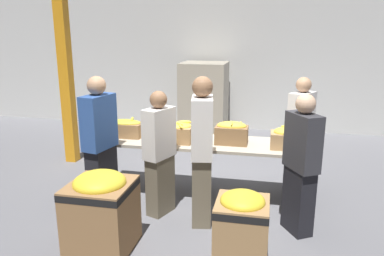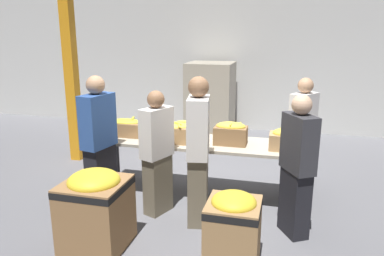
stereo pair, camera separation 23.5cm
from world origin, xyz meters
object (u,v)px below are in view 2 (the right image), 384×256
at_px(banana_box_1, 176,132).
at_px(volunteer_3, 297,168).
at_px(pallet_stack_0, 210,100).
at_px(volunteer_2, 157,154).
at_px(donation_bin_1, 233,228).
at_px(banana_box_2, 231,133).
at_px(sorting_table, 201,145).
at_px(banana_box_0, 126,127).
at_px(banana_box_3, 287,139).
at_px(volunteer_0, 302,134).
at_px(volunteer_1, 99,144).
at_px(donation_bin_0, 96,207).
at_px(support_pillar, 69,46).
at_px(volunteer_4, 198,153).

bearing_deg(banana_box_1, volunteer_3, -22.62).
relative_size(banana_box_1, pallet_stack_0, 0.27).
height_order(volunteer_2, donation_bin_1, volunteer_2).
height_order(banana_box_2, volunteer_2, volunteer_2).
distance_m(sorting_table, volunteer_3, 1.46).
height_order(banana_box_0, volunteer_2, volunteer_2).
distance_m(banana_box_1, banana_box_3, 1.45).
height_order(volunteer_0, volunteer_1, volunteer_1).
height_order(banana_box_1, donation_bin_1, banana_box_1).
xyz_separation_m(banana_box_0, volunteer_3, (2.36, -0.76, -0.12)).
bearing_deg(banana_box_3, donation_bin_0, -142.73).
distance_m(banana_box_0, donation_bin_0, 1.65).
height_order(volunteer_0, support_pillar, support_pillar).
height_order(sorting_table, support_pillar, support_pillar).
height_order(volunteer_4, donation_bin_1, volunteer_4).
relative_size(banana_box_1, volunteer_4, 0.24).
xyz_separation_m(banana_box_2, donation_bin_1, (0.27, -1.50, -0.53)).
distance_m(banana_box_3, donation_bin_1, 1.60).
height_order(sorting_table, pallet_stack_0, pallet_stack_0).
distance_m(sorting_table, volunteer_4, 0.77).
bearing_deg(sorting_table, banana_box_1, -164.35).
bearing_deg(banana_box_2, banana_box_3, -4.32).
distance_m(volunteer_0, donation_bin_1, 2.31).
bearing_deg(volunteer_0, volunteer_4, -8.38).
xyz_separation_m(banana_box_2, support_pillar, (-2.93, 0.98, 1.05)).
bearing_deg(banana_box_3, banana_box_1, -179.81).
bearing_deg(volunteer_3, banana_box_3, -19.30).
height_order(donation_bin_1, support_pillar, support_pillar).
bearing_deg(donation_bin_0, volunteer_2, 67.82).
xyz_separation_m(banana_box_3, volunteer_1, (-2.31, -0.57, -0.07)).
bearing_deg(support_pillar, pallet_stack_0, 48.40).
bearing_deg(donation_bin_0, banana_box_1, 72.54).
bearing_deg(donation_bin_1, banana_box_2, 100.17).
xyz_separation_m(banana_box_1, volunteer_1, (-0.85, -0.57, -0.07)).
bearing_deg(banana_box_2, donation_bin_1, -79.83).
height_order(banana_box_2, banana_box_3, banana_box_2).
distance_m(sorting_table, pallet_stack_0, 3.22).
xyz_separation_m(volunteer_2, volunteer_3, (1.67, -0.12, 0.02)).
bearing_deg(volunteer_0, banana_box_0, -43.22).
xyz_separation_m(volunteer_3, donation_bin_0, (-2.03, -0.79, -0.35)).
bearing_deg(pallet_stack_0, support_pillar, -131.60).
bearing_deg(banana_box_3, volunteer_2, -160.46).
bearing_deg(volunteer_2, banana_box_1, 12.77).
height_order(banana_box_1, volunteer_2, volunteer_2).
distance_m(volunteer_1, volunteer_4, 1.32).
distance_m(volunteer_2, donation_bin_0, 1.03).
bearing_deg(volunteer_3, volunteer_2, 55.61).
xyz_separation_m(banana_box_3, volunteer_0, (0.21, 0.73, -0.12)).
bearing_deg(sorting_table, donation_bin_1, -66.24).
relative_size(banana_box_3, support_pillar, 0.11).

